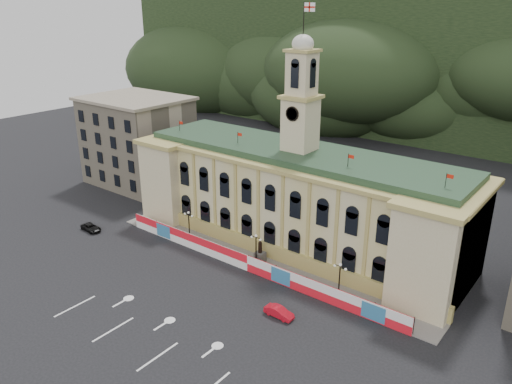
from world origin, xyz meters
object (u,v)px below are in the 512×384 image
Objects in this scene: statue at (260,256)px; lamp_center at (256,247)px; red_sedan at (279,312)px; black_suv at (91,228)px.

statue is 0.72× the size of lamp_center.
red_sedan is (10.28, -8.49, -2.42)m from lamp_center.
statue is 13.99m from red_sedan.
statue is 0.85× the size of black_suv.
statue is at bearing 47.31° from red_sedan.
lamp_center is (0.00, -1.00, 1.89)m from statue.
black_suv is at bearing -163.39° from statue.
lamp_center reaches higher than statue.
lamp_center is at bearing 50.47° from red_sedan.
lamp_center is at bearing -70.95° from black_suv.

